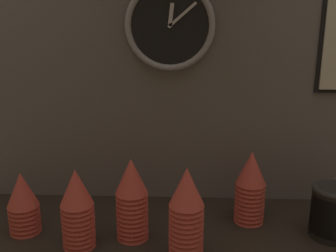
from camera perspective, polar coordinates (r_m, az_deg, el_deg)
name	(u,v)px	position (r m, az deg, el deg)	size (l,w,h in m)	color
ground_plane	(224,243)	(1.27, 7.57, -15.40)	(1.60, 0.56, 0.04)	black
wall_tiled_back	(223,43)	(1.35, 7.44, 11.08)	(1.60, 0.03, 1.05)	slate
cup_stack_center_right	(250,187)	(1.30, 11.10, -8.11)	(0.09, 0.09, 0.23)	#DB4C3D
cup_stack_left	(77,208)	(1.18, -12.19, -10.83)	(0.09, 0.09, 0.23)	#DB4C3D
cup_stack_center	(186,214)	(1.10, 2.51, -11.81)	(0.09, 0.09, 0.25)	#DB4C3D
cup_stack_center_left	(132,199)	(1.20, -4.92, -9.81)	(0.09, 0.09, 0.24)	#DB4C3D
cup_stack_far_left	(23,203)	(1.30, -19.04, -9.78)	(0.09, 0.09, 0.19)	#DB4C3D
bowl_stack_right	(333,211)	(1.30, 21.45, -10.64)	(0.13, 0.13, 0.15)	black
wall_clock	(170,26)	(1.31, 0.26, 13.45)	(0.28, 0.03, 0.28)	black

